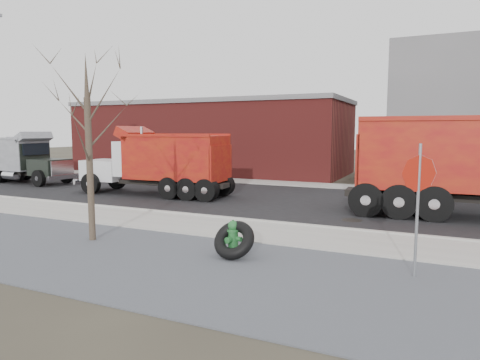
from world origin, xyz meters
The scene contains 13 objects.
ground centered at (0.00, 0.00, 0.00)m, with size 120.00×120.00×0.00m, color #383328.
gravel_verge centered at (0.00, -3.50, 0.01)m, with size 60.00×5.00×0.03m, color slate.
sidewalk centered at (0.00, 0.25, 0.03)m, with size 60.00×2.50×0.06m, color #9E9B93.
curb centered at (0.00, 1.55, 0.06)m, with size 60.00×0.15×0.11m, color #9E9B93.
road centered at (0.00, 6.30, 0.01)m, with size 60.00×9.40×0.02m, color black.
far_sidewalk centered at (0.00, 12.00, 0.03)m, with size 60.00×2.00×0.06m, color #9E9B93.
building_brick centered at (-10.00, 17.00, 2.65)m, with size 20.20×8.20×5.30m.
bare_tree centered at (-3.20, -2.60, 3.30)m, with size 3.20×3.20×5.20m.
fire_hydrant centered at (1.06, -2.29, 0.41)m, with size 0.52×0.50×0.91m.
truck_tire centered at (1.17, -2.45, 0.46)m, with size 1.07×0.94×0.97m.
stop_sign centered at (5.24, -2.14, 1.93)m, with size 0.66×0.45×2.84m.
dump_truck_red_b centered at (-6.47, 5.31, 1.66)m, with size 7.75×2.54×3.26m.
dump_truck_grey centered at (-17.09, 6.15, 1.53)m, with size 6.68×2.50×2.99m.
Camera 1 is at (5.52, -11.61, 3.10)m, focal length 32.00 mm.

